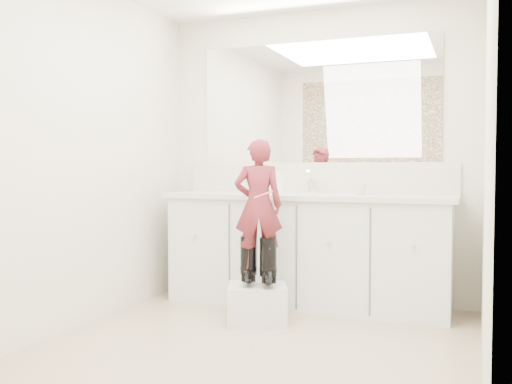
% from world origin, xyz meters
% --- Properties ---
extents(floor, '(3.00, 3.00, 0.00)m').
position_xyz_m(floor, '(0.00, 0.00, 0.00)').
color(floor, '#967D62').
rests_on(floor, ground).
extents(wall_back, '(2.60, 0.00, 2.60)m').
position_xyz_m(wall_back, '(0.00, 1.50, 1.20)').
color(wall_back, beige).
rests_on(wall_back, floor).
extents(wall_front, '(2.60, 0.00, 2.60)m').
position_xyz_m(wall_front, '(0.00, -1.50, 1.20)').
color(wall_front, beige).
rests_on(wall_front, floor).
extents(wall_left, '(0.00, 3.00, 3.00)m').
position_xyz_m(wall_left, '(-1.30, 0.00, 1.20)').
color(wall_left, beige).
rests_on(wall_left, floor).
extents(wall_right, '(0.00, 3.00, 3.00)m').
position_xyz_m(wall_right, '(1.30, 0.00, 1.20)').
color(wall_right, beige).
rests_on(wall_right, floor).
extents(vanity_cabinet, '(2.20, 0.55, 0.85)m').
position_xyz_m(vanity_cabinet, '(0.00, 1.23, 0.42)').
color(vanity_cabinet, silver).
rests_on(vanity_cabinet, floor).
extents(countertop, '(2.28, 0.58, 0.04)m').
position_xyz_m(countertop, '(0.00, 1.21, 0.87)').
color(countertop, beige).
rests_on(countertop, vanity_cabinet).
extents(backsplash, '(2.28, 0.03, 0.25)m').
position_xyz_m(backsplash, '(0.00, 1.49, 1.02)').
color(backsplash, beige).
rests_on(backsplash, countertop).
extents(mirror, '(2.00, 0.02, 1.00)m').
position_xyz_m(mirror, '(0.00, 1.49, 1.64)').
color(mirror, white).
rests_on(mirror, wall_back).
extents(dot_panel, '(2.00, 0.01, 1.20)m').
position_xyz_m(dot_panel, '(0.00, -1.49, 1.65)').
color(dot_panel, '#472819').
rests_on(dot_panel, wall_front).
extents(faucet, '(0.08, 0.08, 0.10)m').
position_xyz_m(faucet, '(0.00, 1.38, 0.94)').
color(faucet, silver).
rests_on(faucet, countertop).
extents(cup, '(0.12, 0.12, 0.10)m').
position_xyz_m(cup, '(0.42, 1.22, 0.94)').
color(cup, beige).
rests_on(cup, countertop).
extents(soap_bottle, '(0.12, 0.12, 0.21)m').
position_xyz_m(soap_bottle, '(-0.22, 1.17, 1.00)').
color(soap_bottle, white).
rests_on(soap_bottle, countertop).
extents(step_stool, '(0.51, 0.47, 0.26)m').
position_xyz_m(step_stool, '(-0.19, 0.63, 0.13)').
color(step_stool, silver).
rests_on(step_stool, floor).
extents(boot_left, '(0.20, 0.26, 0.34)m').
position_xyz_m(boot_left, '(-0.27, 0.65, 0.44)').
color(boot_left, black).
rests_on(boot_left, step_stool).
extents(boot_right, '(0.20, 0.26, 0.34)m').
position_xyz_m(boot_right, '(-0.12, 0.65, 0.44)').
color(boot_right, black).
rests_on(boot_right, step_stool).
extents(toddler, '(0.40, 0.33, 0.94)m').
position_xyz_m(toddler, '(-0.19, 0.65, 0.83)').
color(toddler, '#B03640').
rests_on(toddler, step_stool).
extents(toothbrush, '(0.13, 0.06, 0.06)m').
position_xyz_m(toothbrush, '(-0.12, 0.57, 0.91)').
color(toothbrush, '#E65990').
rests_on(toothbrush, toddler).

